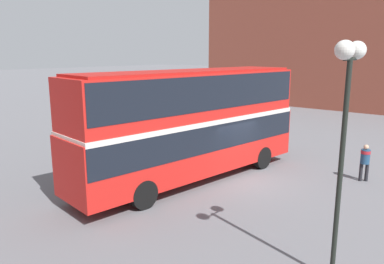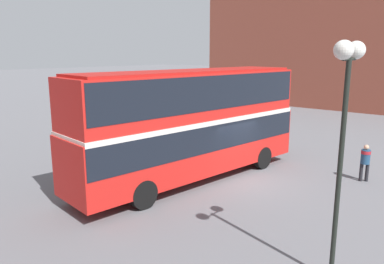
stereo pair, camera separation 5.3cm
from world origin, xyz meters
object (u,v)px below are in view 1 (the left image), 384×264
(pedestrian_foreground, at_px, (365,159))
(double_decker_bus, at_px, (192,118))
(parked_car_kerb_far, at_px, (120,123))
(parked_car_kerb_near, at_px, (232,110))
(street_lamp_twin_globe, at_px, (347,95))

(pedestrian_foreground, bearing_deg, double_decker_bus, -86.02)
(pedestrian_foreground, bearing_deg, parked_car_kerb_far, -122.36)
(double_decker_bus, xyz_separation_m, parked_car_kerb_near, (14.31, 7.31, -1.98))
(parked_car_kerb_far, bearing_deg, street_lamp_twin_globe, 70.67)
(pedestrian_foreground, xyz_separation_m, parked_car_kerb_near, (9.67, 13.22, -0.22))
(street_lamp_twin_globe, bearing_deg, parked_car_kerb_near, 39.45)
(double_decker_bus, relative_size, parked_car_kerb_far, 2.68)
(pedestrian_foreground, bearing_deg, street_lamp_twin_globe, -23.90)
(parked_car_kerb_near, bearing_deg, parked_car_kerb_far, 174.90)
(pedestrian_foreground, relative_size, parked_car_kerb_far, 0.38)
(double_decker_bus, height_order, parked_car_kerb_near, double_decker_bus)
(pedestrian_foreground, bearing_deg, parked_car_kerb_near, -160.36)
(double_decker_bus, distance_m, street_lamp_twin_globe, 8.43)
(parked_car_kerb_near, distance_m, parked_car_kerb_far, 10.48)
(parked_car_kerb_near, xyz_separation_m, parked_car_kerb_far, (-10.17, 2.53, 0.04))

